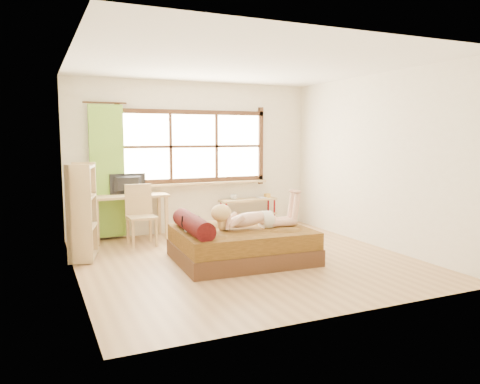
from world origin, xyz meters
name	(u,v)px	position (x,y,z in m)	size (l,w,h in m)	color
floor	(245,260)	(0.00, 0.00, 0.00)	(4.50, 4.50, 0.00)	#9E754C
ceiling	(246,64)	(0.00, 0.00, 2.70)	(4.50, 4.50, 0.00)	white
wall_back	(194,158)	(0.00, 2.25, 1.35)	(4.50, 4.50, 0.00)	silver
wall_front	(346,177)	(0.00, -2.25, 1.35)	(4.50, 4.50, 0.00)	silver
wall_left	(73,169)	(-2.25, 0.00, 1.35)	(4.50, 4.50, 0.00)	silver
wall_right	(376,161)	(2.25, 0.00, 1.35)	(4.50, 4.50, 0.00)	silver
window	(194,149)	(0.00, 2.22, 1.51)	(2.80, 0.16, 1.46)	#FFEDBF
curtain	(107,172)	(-1.55, 2.13, 1.15)	(0.55, 0.10, 2.20)	#509629
bed	(239,243)	(-0.09, 0.01, 0.25)	(1.88, 1.53, 0.69)	#382111
woman	(253,209)	(0.10, -0.04, 0.73)	(1.27, 0.36, 0.55)	#DDA98E
kitten	(190,223)	(-0.77, 0.11, 0.56)	(0.27, 0.11, 0.22)	black
desk	(130,201)	(-1.23, 1.95, 0.67)	(1.25, 0.60, 0.77)	tan
monitor	(128,184)	(-1.23, 2.00, 0.94)	(0.59, 0.08, 0.34)	black
chair	(140,211)	(-1.13, 1.59, 0.54)	(0.44, 0.44, 0.96)	tan
pipe_shelf	(249,207)	(1.02, 2.07, 0.41)	(1.14, 0.35, 0.64)	tan
cup	(234,197)	(0.71, 2.07, 0.61)	(0.12, 0.12, 0.10)	gray
book	(258,198)	(1.21, 2.07, 0.57)	(0.15, 0.21, 0.02)	gray
bookshelf	(82,212)	(-2.08, 0.95, 0.69)	(0.46, 0.65, 1.35)	tan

